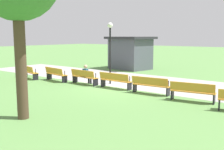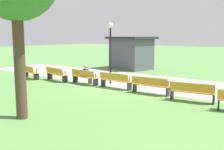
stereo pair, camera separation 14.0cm
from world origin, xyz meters
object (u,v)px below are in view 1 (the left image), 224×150
at_px(bench_2, 84,77).
at_px(person_seated, 87,74).
at_px(bench_1, 56,74).
at_px(bench_5, 192,91).
at_px(kiosk, 130,53).
at_px(lamp_post, 110,41).
at_px(bench_3, 115,80).
at_px(bench_4, 150,85).
at_px(bench_0, 29,72).

bearing_deg(bench_2, person_seated, 62.93).
bearing_deg(person_seated, bench_1, -165.95).
xyz_separation_m(bench_2, person_seated, (0.08, 0.14, 0.16)).
height_order(bench_5, kiosk, kiosk).
relative_size(bench_1, lamp_post, 0.54).
distance_m(bench_1, bench_3, 4.60).
relative_size(bench_4, bench_5, 0.99).
xyz_separation_m(bench_1, lamp_post, (3.44, 1.38, 2.14)).
xyz_separation_m(bench_0, kiosk, (2.53, 8.77, 0.98)).
relative_size(bench_1, bench_4, 1.01).
xyz_separation_m(bench_2, lamp_post, (1.15, 1.12, 2.14)).
distance_m(bench_0, bench_3, 6.89).
height_order(bench_4, bench_5, same).
xyz_separation_m(bench_0, person_seated, (4.63, 0.84, 0.16)).
bearing_deg(lamp_post, bench_3, -41.88).
bearing_deg(kiosk, bench_5, -32.09).
distance_m(bench_2, bench_4, 4.60).
bearing_deg(bench_5, kiosk, 128.06).
relative_size(bench_1, bench_3, 1.03).
xyz_separation_m(person_seated, lamp_post, (1.07, 0.98, 1.98)).
height_order(bench_1, bench_4, same).
xyz_separation_m(bench_0, bench_5, (11.43, 0.44, 0.00)).
distance_m(bench_3, bench_4, 2.30).
height_order(bench_1, kiosk, kiosk).
distance_m(bench_2, person_seated, 0.23).
xyz_separation_m(bench_0, bench_2, (4.54, 0.70, 0.00)).
bearing_deg(bench_1, bench_2, 15.41).
bearing_deg(bench_3, bench_1, -175.61).
height_order(bench_0, person_seated, person_seated).
xyz_separation_m(bench_2, bench_3, (2.30, 0.09, 0.00)).
bearing_deg(bench_4, bench_1, 177.78).
bearing_deg(person_seated, kiosk, 109.22).
xyz_separation_m(bench_1, bench_2, (2.29, 0.26, 0.00)).
bearing_deg(bench_4, lamp_post, 157.64).
bearing_deg(bench_2, kiosk, 108.41).
distance_m(bench_1, kiosk, 8.39).
bearing_deg(person_seated, bench_4, 2.65).
bearing_deg(kiosk, bench_0, -95.10).
bearing_deg(bench_4, kiosk, 124.92).
relative_size(bench_4, person_seated, 1.66).
height_order(bench_3, lamp_post, lamp_post).
bearing_deg(bench_1, bench_5, 8.82).
xyz_separation_m(bench_1, bench_5, (9.17, 0.00, 0.00)).
xyz_separation_m(bench_3, kiosk, (-4.31, 7.98, 0.98)).
height_order(bench_1, bench_5, same).
xyz_separation_m(bench_2, kiosk, (-2.01, 8.06, 0.98)).
relative_size(lamp_post, kiosk, 0.87).
height_order(person_seated, lamp_post, lamp_post).
xyz_separation_m(bench_1, kiosk, (0.28, 8.33, 0.98)).
xyz_separation_m(lamp_post, kiosk, (-3.16, 6.95, -1.16)).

